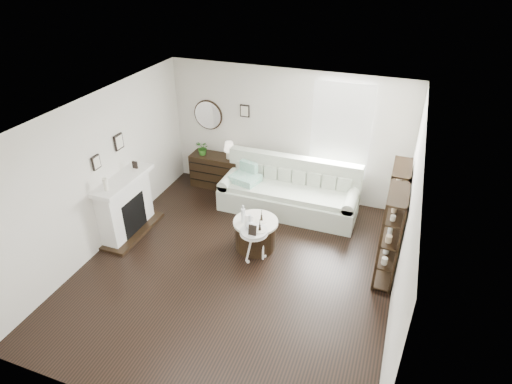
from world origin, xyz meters
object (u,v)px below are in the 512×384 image
at_px(sofa, 289,194).
at_px(drum_table, 256,234).
at_px(dresser, 217,171).
at_px(pedestal_table, 254,233).

xyz_separation_m(sofa, drum_table, (-0.21, -1.40, -0.07)).
relative_size(sofa, dresser, 2.46).
bearing_deg(dresser, drum_table, -48.56).
bearing_deg(dresser, pedestal_table, -51.58).
bearing_deg(drum_table, dresser, 131.44).
bearing_deg(pedestal_table, drum_table, 104.69).
distance_m(sofa, drum_table, 1.42).
bearing_deg(drum_table, pedestal_table, -75.31).
xyz_separation_m(sofa, pedestal_table, (-0.13, -1.71, 0.18)).
distance_m(drum_table, pedestal_table, 0.40).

